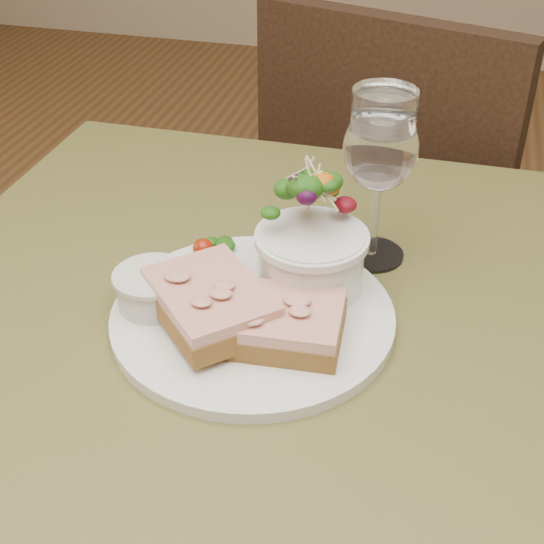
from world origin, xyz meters
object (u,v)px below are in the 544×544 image
(chair_far, at_px, (400,302))
(wine_glass, at_px, (380,153))
(dinner_plate, at_px, (253,316))
(salad_bowl, at_px, (312,235))
(sandwich_front, at_px, (278,322))
(ramekin, at_px, (152,287))
(cafe_table, at_px, (280,404))
(sandwich_back, at_px, (210,302))

(chair_far, xyz_separation_m, wine_glass, (-0.01, -0.54, 0.58))
(chair_far, distance_m, dinner_plate, 0.83)
(chair_far, height_order, dinner_plate, chair_far)
(salad_bowl, bearing_deg, wine_glass, 60.60)
(sandwich_front, distance_m, wine_glass, 0.21)
(ramekin, height_order, salad_bowl, salad_bowl)
(cafe_table, distance_m, sandwich_back, 0.15)
(ramekin, distance_m, wine_glass, 0.26)
(cafe_table, height_order, chair_far, chair_far)
(cafe_table, xyz_separation_m, sandwich_front, (0.00, -0.03, 0.13))
(chair_far, xyz_separation_m, ramekin, (-0.20, -0.70, 0.49))
(sandwich_back, bearing_deg, sandwich_front, 43.84)
(dinner_plate, bearing_deg, ramekin, -172.55)
(cafe_table, xyz_separation_m, dinner_plate, (-0.03, 0.00, 0.11))
(salad_bowl, bearing_deg, ramekin, -153.93)
(ramekin, distance_m, salad_bowl, 0.16)
(dinner_plate, xyz_separation_m, salad_bowl, (0.04, 0.06, 0.07))
(sandwich_front, height_order, salad_bowl, salad_bowl)
(cafe_table, xyz_separation_m, sandwich_back, (-0.06, -0.02, 0.14))
(ramekin, bearing_deg, chair_far, 74.08)
(dinner_plate, bearing_deg, sandwich_back, -140.71)
(cafe_table, height_order, dinner_plate, dinner_plate)
(dinner_plate, bearing_deg, wine_glass, 56.93)
(chair_far, distance_m, sandwich_back, 0.88)
(chair_far, bearing_deg, sandwich_front, 101.53)
(sandwich_front, height_order, sandwich_back, sandwich_back)
(chair_far, relative_size, salad_bowl, 7.09)
(sandwich_back, height_order, wine_glass, wine_glass)
(cafe_table, bearing_deg, ramekin, -175.29)
(cafe_table, relative_size, ramekin, 11.65)
(sandwich_back, relative_size, wine_glass, 0.86)
(dinner_plate, height_order, ramekin, ramekin)
(sandwich_back, xyz_separation_m, ramekin, (-0.06, 0.01, -0.00))
(chair_far, height_order, salad_bowl, chair_far)
(sandwich_front, bearing_deg, sandwich_back, 173.83)
(chair_far, distance_m, salad_bowl, 0.82)
(wine_glass, bearing_deg, salad_bowl, -119.40)
(chair_far, relative_size, wine_glass, 5.14)
(cafe_table, height_order, salad_bowl, salad_bowl)
(dinner_plate, bearing_deg, salad_bowl, 51.74)
(dinner_plate, distance_m, wine_glass, 0.21)
(wine_glass, bearing_deg, dinner_plate, -123.07)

